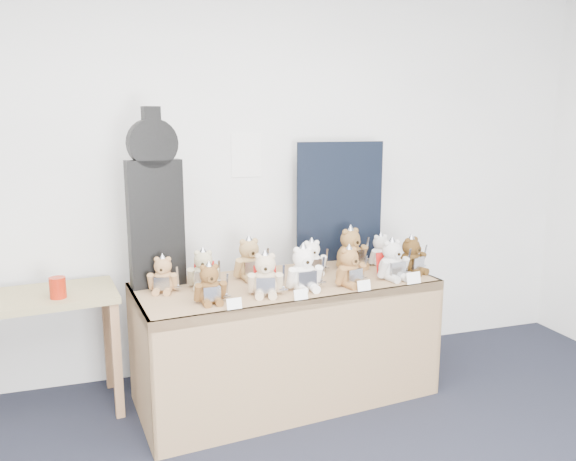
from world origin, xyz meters
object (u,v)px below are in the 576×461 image
object	(u,v)px
teddy_front_far_right	(392,261)
teddy_back_far_left	(163,276)
side_table	(36,316)
guitar_case	(155,201)
teddy_front_centre	(304,270)
teddy_back_right	(351,250)
teddy_back_left	(204,270)
teddy_back_centre_left	(250,260)
red_cup	(58,288)
teddy_front_far_left	(210,285)
teddy_back_end	(381,251)
teddy_front_left	(265,276)
display_table	(291,310)
teddy_front_end	(412,257)
teddy_back_centre_right	(312,258)
teddy_front_right	(349,268)

from	to	relation	value
teddy_front_far_right	teddy_back_far_left	world-z (taller)	teddy_front_far_right
side_table	guitar_case	xyz separation A→B (m)	(0.70, -0.06, 0.66)
teddy_front_centre	teddy_back_right	xyz separation A→B (m)	(0.47, 0.37, 0.01)
teddy_back_left	teddy_back_far_left	world-z (taller)	teddy_back_left
teddy_front_far_right	teddy_back_centre_left	xyz separation A→B (m)	(-0.85, 0.29, 0.00)
red_cup	teddy_back_centre_left	size ratio (longest dim) A/B	0.41
teddy_front_far_left	teddy_back_left	world-z (taller)	teddy_back_left
teddy_front_far_left	teddy_back_end	xyz separation A→B (m)	(1.27, 0.44, -0.00)
teddy_front_centre	teddy_front_far_left	bearing A→B (deg)	-174.46
teddy_front_far_right	guitar_case	bearing A→B (deg)	158.01
side_table	red_cup	size ratio (longest dim) A/B	7.88
guitar_case	teddy_front_far_right	xyz separation A→B (m)	(1.42, -0.30, -0.41)
teddy_back_end	teddy_front_far_left	bearing A→B (deg)	-164.20
guitar_case	teddy_back_left	bearing A→B (deg)	-34.39
red_cup	teddy_front_far_left	distance (m)	0.89
teddy_front_left	teddy_back_far_left	distance (m)	0.60
side_table	teddy_front_far_right	bearing A→B (deg)	-16.38
teddy_front_far_left	teddy_back_far_left	xyz separation A→B (m)	(-0.22, 0.28, -0.00)
side_table	teddy_back_centre_left	bearing A→B (deg)	-10.14
teddy_front_far_left	teddy_back_right	bearing A→B (deg)	19.89
side_table	teddy_back_left	distance (m)	1.01
display_table	teddy_back_far_left	size ratio (longest dim) A/B	7.91
red_cup	teddy_back_right	size ratio (longest dim) A/B	0.39
teddy_front_end	teddy_back_centre_left	world-z (taller)	teddy_back_centre_left
teddy_front_centre	teddy_back_centre_left	distance (m)	0.41
display_table	teddy_front_far_left	bearing A→B (deg)	-166.72
display_table	teddy_front_far_left	world-z (taller)	teddy_front_far_left
red_cup	teddy_back_left	world-z (taller)	teddy_back_left
teddy_front_far_right	teddy_front_end	size ratio (longest dim) A/B	1.04
teddy_back_left	teddy_back_centre_right	world-z (taller)	teddy_back_left
teddy_front_left	teddy_front_far_right	world-z (taller)	teddy_front_far_right
teddy_back_centre_right	guitar_case	bearing A→B (deg)	179.52
guitar_case	teddy_back_far_left	world-z (taller)	guitar_case
teddy_front_end	teddy_back_far_left	bearing A→B (deg)	154.75
teddy_front_right	teddy_front_far_right	bearing A→B (deg)	-6.42
display_table	teddy_back_end	xyz separation A→B (m)	(0.74, 0.26, 0.26)
side_table	teddy_front_left	world-z (taller)	teddy_front_left
teddy_front_right	teddy_back_centre_right	size ratio (longest dim) A/B	1.07
guitar_case	red_cup	bearing A→B (deg)	174.19
teddy_front_far_right	display_table	bearing A→B (deg)	163.76
teddy_front_end	teddy_back_far_left	xyz separation A→B (m)	(-1.59, 0.09, -0.01)
teddy_front_far_left	teddy_front_far_right	distance (m)	1.18
teddy_back_centre_right	teddy_back_end	world-z (taller)	teddy_back_centre_right
teddy_front_end	teddy_back_right	size ratio (longest dim) A/B	0.88
teddy_back_end	teddy_front_end	bearing A→B (deg)	-72.59
side_table	teddy_front_far_right	world-z (taller)	teddy_front_far_right
red_cup	teddy_front_right	bearing A→B (deg)	-10.62
display_table	teddy_back_right	world-z (taller)	teddy_back_right
teddy_front_centre	teddy_back_far_left	bearing A→B (deg)	163.41
teddy_front_far_left	teddy_front_end	distance (m)	1.38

